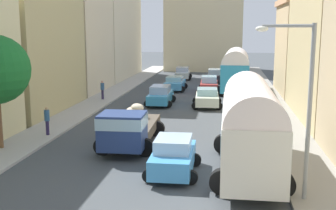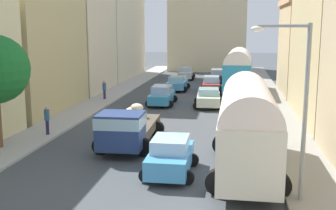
% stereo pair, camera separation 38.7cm
% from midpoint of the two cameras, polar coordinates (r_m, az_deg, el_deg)
% --- Properties ---
extents(ground_plane, '(154.00, 154.00, 0.00)m').
position_cam_midpoint_polar(ground_plane, '(33.42, 1.34, -0.41)').
color(ground_plane, '#404549').
extents(sidewalk_left, '(2.50, 70.00, 0.14)m').
position_cam_midpoint_polar(sidewalk_left, '(34.99, -10.53, 0.02)').
color(sidewalk_left, '#A5A4A1').
rests_on(sidewalk_left, ground).
extents(sidewalk_right, '(2.50, 70.00, 0.14)m').
position_cam_midpoint_polar(sidewalk_right, '(33.36, 13.81, -0.61)').
color(sidewalk_right, gray).
rests_on(sidewalk_right, ground).
extents(building_left_2, '(4.22, 10.58, 8.90)m').
position_cam_midpoint_polar(building_left_2, '(33.09, -17.95, 6.75)').
color(building_left_2, tan).
rests_on(building_left_2, ground).
extents(building_left_3, '(5.57, 9.00, 12.91)m').
position_cam_midpoint_polar(building_left_3, '(42.54, -12.60, 10.44)').
color(building_left_3, beige).
rests_on(building_left_3, ground).
extents(building_left_4, '(4.68, 14.31, 12.99)m').
position_cam_midpoint_polar(building_left_4, '(53.71, -7.68, 10.57)').
color(building_left_4, beige).
rests_on(building_left_4, ground).
extents(building_right_3, '(4.78, 9.37, 8.87)m').
position_cam_midpoint_polar(building_right_3, '(41.99, 17.59, 7.45)').
color(building_right_3, tan).
rests_on(building_right_3, ground).
extents(distant_church, '(11.13, 7.65, 18.27)m').
position_cam_midpoint_polar(distant_church, '(63.71, 4.69, 10.22)').
color(distant_church, beige).
rests_on(distant_church, ground).
extents(parked_bus_0, '(3.21, 8.62, 4.04)m').
position_cam_midpoint_polar(parked_bus_0, '(18.50, 10.38, -2.31)').
color(parked_bus_0, beige).
rests_on(parked_bus_0, ground).
extents(parked_bus_1, '(3.56, 8.97, 4.24)m').
position_cam_midpoint_polar(parked_bus_1, '(41.74, 8.84, 4.87)').
color(parked_bus_1, teal).
rests_on(parked_bus_1, ground).
extents(cargo_truck_0, '(3.15, 6.77, 2.19)m').
position_cam_midpoint_polar(cargo_truck_0, '(22.15, -5.84, -3.01)').
color(cargo_truck_0, navy).
rests_on(cargo_truck_0, ground).
extents(car_0, '(2.29, 4.31, 1.59)m').
position_cam_midpoint_polar(car_0, '(34.72, -1.34, 1.32)').
color(car_0, '#3693CD').
rests_on(car_0, ground).
extents(car_1, '(2.38, 4.11, 1.44)m').
position_cam_midpoint_polar(car_1, '(42.77, 0.67, 2.96)').
color(car_1, '#4696D0').
rests_on(car_1, ground).
extents(car_2, '(2.37, 4.11, 1.51)m').
position_cam_midpoint_polar(car_2, '(52.13, 1.76, 4.31)').
color(car_2, silver).
rests_on(car_2, ground).
extents(car_3, '(2.31, 3.71, 1.63)m').
position_cam_midpoint_polar(car_3, '(18.33, 0.12, -6.89)').
color(car_3, '#4090CE').
rests_on(car_3, ground).
extents(car_4, '(2.50, 3.81, 1.50)m').
position_cam_midpoint_polar(car_4, '(33.86, 4.97, 1.00)').
color(car_4, silver).
rests_on(car_4, ground).
extents(car_5, '(2.33, 4.07, 1.65)m').
position_cam_midpoint_polar(car_5, '(41.25, 5.29, 2.76)').
color(car_5, '#B2312B').
rests_on(car_5, ground).
extents(car_6, '(2.31, 4.24, 1.52)m').
position_cam_midpoint_polar(car_6, '(49.69, 6.09, 3.97)').
color(car_6, black).
rests_on(car_6, ground).
extents(pedestrian_0, '(0.46, 0.46, 1.75)m').
position_cam_midpoint_polar(pedestrian_0, '(37.08, -9.12, 2.10)').
color(pedestrian_0, '#2E2645').
rests_on(pedestrian_0, ground).
extents(pedestrian_2, '(0.40, 0.40, 1.80)m').
position_cam_midpoint_polar(pedestrian_2, '(25.39, -16.40, -1.90)').
color(pedestrian_2, '#2C224A').
rests_on(pedestrian_2, ground).
extents(streetlamp_near, '(2.04, 0.28, 6.42)m').
position_cam_midpoint_polar(streetlamp_near, '(15.39, 16.87, 1.06)').
color(streetlamp_near, gray).
rests_on(streetlamp_near, ground).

